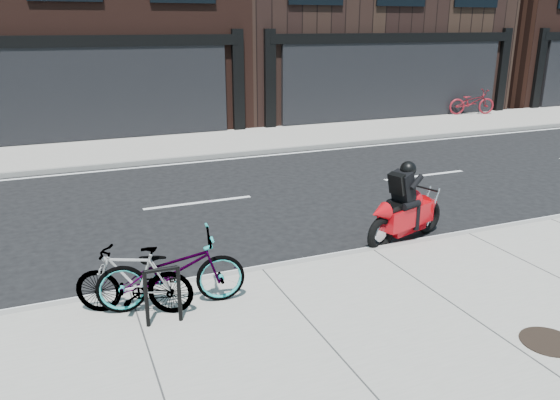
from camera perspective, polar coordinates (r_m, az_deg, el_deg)
name	(u,v)px	position (r m, az deg, el deg)	size (l,w,h in m)	color
ground	(225,234)	(10.29, -5.77, -3.52)	(120.00, 120.00, 0.00)	black
sidewalk_near	(362,386)	(6.19, 8.56, -18.71)	(60.00, 6.00, 0.13)	gray
sidewalk_far	(153,148)	(17.56, -13.18, 5.32)	(60.00, 3.50, 0.13)	gray
bike_rack	(163,291)	(7.02, -12.18, -9.28)	(0.46, 0.07, 0.77)	black
bicycle_front	(171,271)	(7.39, -11.28, -7.25)	(0.68, 1.95, 1.02)	gray
bicycle_rear	(134,280)	(7.35, -15.06, -8.10)	(0.44, 1.55, 0.93)	gray
motorcycle	(410,208)	(10.01, 13.39, -0.85)	(1.96, 0.87, 1.50)	black
bicycle_far	(472,102)	(24.58, 19.41, 9.64)	(0.68, 1.96, 1.03)	maroon
manhole_cover	(549,342)	(7.43, 26.26, -13.13)	(0.66, 0.66, 0.01)	black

